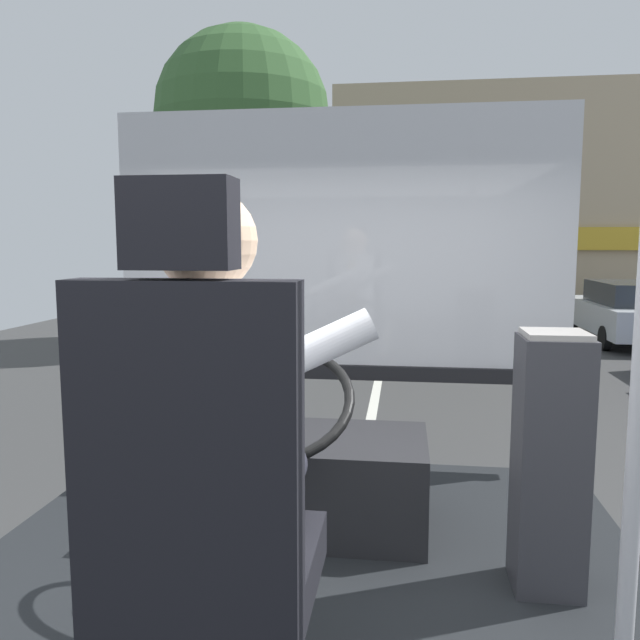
{
  "coord_description": "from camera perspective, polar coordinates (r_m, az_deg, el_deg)",
  "views": [
    {
      "loc": [
        0.35,
        -1.83,
        2.06
      ],
      "look_at": [
        -0.02,
        0.95,
        1.71
      ],
      "focal_mm": 35.25,
      "sensor_mm": 36.0,
      "label": 1
    }
  ],
  "objects": [
    {
      "name": "windshield_panel",
      "position": [
        3.47,
        1.74,
        4.03
      ],
      "size": [
        2.5,
        0.08,
        1.48
      ],
      "color": "silver"
    },
    {
      "name": "street_tree",
      "position": [
        13.3,
        -7.03,
        17.65
      ],
      "size": [
        3.49,
        3.49,
        6.28
      ],
      "color": "#4C3828",
      "rests_on": "ground"
    },
    {
      "name": "ground",
      "position": [
        10.83,
        5.6,
        -4.04
      ],
      "size": [
        18.0,
        44.0,
        0.06
      ],
      "color": "#383838"
    },
    {
      "name": "driver_seat",
      "position": [
        1.52,
        -10.46,
        -18.02
      ],
      "size": [
        0.48,
        0.48,
        1.36
      ],
      "color": "black",
      "rests_on": "bus_floor"
    },
    {
      "name": "parked_car_silver",
      "position": [
        14.45,
        26.32,
        0.73
      ],
      "size": [
        1.77,
        3.85,
        1.25
      ],
      "color": "silver",
      "rests_on": "ground"
    },
    {
      "name": "shop_building",
      "position": [
        20.25,
        22.04,
        9.66
      ],
      "size": [
        13.88,
        4.36,
        6.3
      ],
      "color": "tan",
      "rests_on": "ground"
    },
    {
      "name": "bus_driver",
      "position": [
        1.54,
        -9.4,
        -8.71
      ],
      "size": [
        0.77,
        0.58,
        0.85
      ],
      "color": "#282833",
      "rests_on": "driver_seat"
    },
    {
      "name": "steering_console",
      "position": [
        2.79,
        -2.02,
        -14.02
      ],
      "size": [
        1.1,
        1.04,
        0.85
      ],
      "color": "black",
      "rests_on": "bus_floor"
    },
    {
      "name": "fare_box",
      "position": [
        2.4,
        20.13,
        -12.03
      ],
      "size": [
        0.23,
        0.23,
        0.93
      ],
      "color": "#333338",
      "rests_on": "bus_floor"
    }
  ]
}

